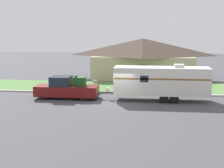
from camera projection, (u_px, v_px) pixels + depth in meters
name	position (u px, v px, depth m)	size (l,w,h in m)	color
ground_plane	(119.00, 103.00, 26.61)	(120.00, 120.00, 0.00)	#47474C
curb_strip	(122.00, 93.00, 30.27)	(80.00, 0.30, 0.14)	beige
lawn_strip	(125.00, 87.00, 33.85)	(80.00, 7.00, 0.03)	#568442
house_across_street	(143.00, 58.00, 40.12)	(13.54, 7.12, 5.10)	tan
pickup_truck	(66.00, 89.00, 28.28)	(5.78, 1.99, 2.09)	black
travel_trailer	(161.00, 81.00, 27.18)	(9.48, 2.22, 3.25)	black
mailbox	(95.00, 83.00, 31.02)	(0.48, 0.20, 1.23)	brown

